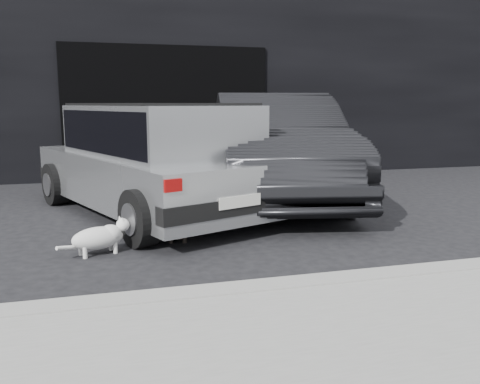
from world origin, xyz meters
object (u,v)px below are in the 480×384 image
object	(u,v)px
silver_hatchback	(154,155)
second_car	(275,146)
cat_siamese	(178,228)
cat_white	(101,237)

from	to	relation	value
silver_hatchback	second_car	distance (m)	2.04
cat_siamese	second_car	bearing A→B (deg)	-119.99
silver_hatchback	cat_siamese	bearing A→B (deg)	-107.50
second_car	cat_siamese	xyz separation A→B (m)	(-1.84, -2.06, -0.69)
silver_hatchback	second_car	bearing A→B (deg)	-2.47
cat_white	silver_hatchback	bearing A→B (deg)	138.11
silver_hatchback	cat_siamese	size ratio (longest dim) A/B	5.08
silver_hatchback	cat_white	xyz separation A→B (m)	(-0.73, -1.71, -0.64)
second_car	cat_siamese	size ratio (longest dim) A/B	5.76
silver_hatchback	cat_siamese	distance (m)	1.56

